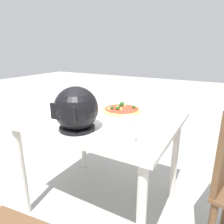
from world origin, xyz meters
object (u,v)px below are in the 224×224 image
at_px(pizza, 122,110).
at_px(drinking_glass, 128,131).
at_px(motorcycle_helmet, 76,110).
at_px(dining_table, 102,129).

xyz_separation_m(pizza, drinking_glass, (-0.26, 0.44, 0.04)).
bearing_deg(drinking_glass, motorcycle_helmet, -4.76).
bearing_deg(motorcycle_helmet, dining_table, -90.07).
height_order(dining_table, drinking_glass, drinking_glass).
distance_m(dining_table, drinking_glass, 0.47).
relative_size(pizza, drinking_glass, 2.00).
bearing_deg(dining_table, drinking_glass, 138.72).
xyz_separation_m(pizza, motorcycle_helmet, (0.08, 0.41, 0.09)).
relative_size(motorcycle_helmet, drinking_glass, 1.80).
relative_size(dining_table, motorcycle_helmet, 4.04).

